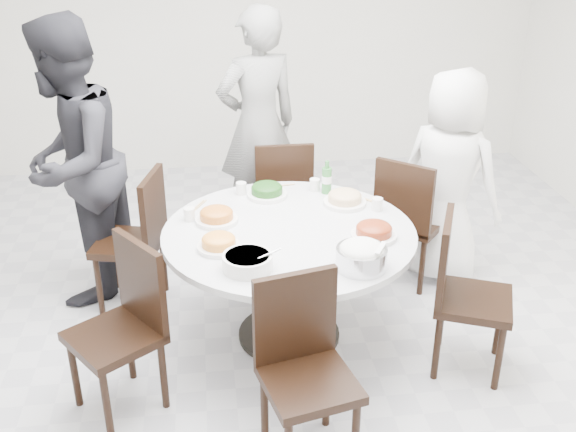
{
  "coord_description": "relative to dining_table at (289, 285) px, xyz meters",
  "views": [
    {
      "loc": [
        -0.25,
        -3.54,
        2.54
      ],
      "look_at": [
        0.2,
        0.02,
        0.82
      ],
      "focal_mm": 42.0,
      "sensor_mm": 36.0,
      "label": 1
    }
  ],
  "objects": [
    {
      "name": "floor",
      "position": [
        -0.2,
        0.03,
        -0.38
      ],
      "size": [
        6.0,
        6.0,
        0.01
      ],
      "primitive_type": "cube",
      "color": "silver",
      "rests_on": "ground"
    },
    {
      "name": "wall_back",
      "position": [
        -0.2,
        3.03,
        1.02
      ],
      "size": [
        6.0,
        0.01,
        2.8
      ],
      "primitive_type": "cube",
      "color": "silver",
      "rests_on": "ground"
    },
    {
      "name": "dining_table",
      "position": [
        0.0,
        0.0,
        0.0
      ],
      "size": [
        1.5,
        1.5,
        0.75
      ],
      "primitive_type": "cylinder",
      "color": "silver",
      "rests_on": "floor"
    },
    {
      "name": "chair_ne",
      "position": [
        0.95,
        0.62,
        0.1
      ],
      "size": [
        0.59,
        0.59,
        0.95
      ],
      "primitive_type": "cube",
      "rotation": [
        0.0,
        0.0,
        2.43
      ],
      "color": "black",
      "rests_on": "floor"
    },
    {
      "name": "chair_n",
      "position": [
        0.08,
        1.12,
        0.1
      ],
      "size": [
        0.42,
        0.42,
        0.95
      ],
      "primitive_type": "cube",
      "rotation": [
        0.0,
        0.0,
        3.15
      ],
      "color": "black",
      "rests_on": "floor"
    },
    {
      "name": "chair_nw",
      "position": [
        -1.0,
        0.53,
        0.1
      ],
      "size": [
        0.51,
        0.51,
        0.95
      ],
      "primitive_type": "cube",
      "rotation": [
        0.0,
        0.0,
        4.47
      ],
      "color": "black",
      "rests_on": "floor"
    },
    {
      "name": "chair_sw",
      "position": [
        -0.99,
        -0.53,
        0.1
      ],
      "size": [
        0.59,
        0.59,
        0.95
      ],
      "primitive_type": "cube",
      "rotation": [
        0.0,
        0.0,
        5.34
      ],
      "color": "black",
      "rests_on": "floor"
    },
    {
      "name": "chair_s",
      "position": [
        -0.03,
        -1.02,
        0.1
      ],
      "size": [
        0.51,
        0.51,
        0.95
      ],
      "primitive_type": "cube",
      "rotation": [
        0.0,
        0.0,
        6.52
      ],
      "color": "black",
      "rests_on": "floor"
    },
    {
      "name": "chair_se",
      "position": [
        1.01,
        -0.43,
        0.1
      ],
      "size": [
        0.55,
        0.55,
        0.95
      ],
      "primitive_type": "cube",
      "rotation": [
        0.0,
        0.0,
        7.45
      ],
      "color": "black",
      "rests_on": "floor"
    },
    {
      "name": "diner_right",
      "position": [
        1.2,
        0.63,
        0.39
      ],
      "size": [
        0.87,
        0.88,
        1.53
      ],
      "primitive_type": "imported",
      "rotation": [
        0.0,
        0.0,
        2.33
      ],
      "color": "white",
      "rests_on": "floor"
    },
    {
      "name": "diner_middle",
      "position": [
        -0.05,
        1.48,
        0.54
      ],
      "size": [
        0.78,
        0.64,
        1.84
      ],
      "primitive_type": "imported",
      "rotation": [
        0.0,
        0.0,
        3.48
      ],
      "color": "black",
      "rests_on": "floor"
    },
    {
      "name": "diner_left",
      "position": [
        -1.34,
        0.73,
        0.58
      ],
      "size": [
        0.9,
        1.06,
        1.9
      ],
      "primitive_type": "imported",
      "rotation": [
        0.0,
        0.0,
        4.49
      ],
      "color": "black",
      "rests_on": "floor"
    },
    {
      "name": "dish_greens",
      "position": [
        -0.08,
        0.51,
        0.41
      ],
      "size": [
        0.26,
        0.26,
        0.07
      ],
      "primitive_type": "cylinder",
      "color": "white",
      "rests_on": "dining_table"
    },
    {
      "name": "dish_pale",
      "position": [
        0.4,
        0.32,
        0.41
      ],
      "size": [
        0.27,
        0.27,
        0.07
      ],
      "primitive_type": "cylinder",
      "color": "white",
      "rests_on": "dining_table"
    },
    {
      "name": "dish_orange",
      "position": [
        -0.42,
        0.17,
        0.41
      ],
      "size": [
        0.26,
        0.26,
        0.07
      ],
      "primitive_type": "cylinder",
      "color": "white",
      "rests_on": "dining_table"
    },
    {
      "name": "dish_redbrown",
      "position": [
        0.47,
        -0.15,
        0.41
      ],
      "size": [
        0.27,
        0.27,
        0.07
      ],
      "primitive_type": "cylinder",
      "color": "white",
      "rests_on": "dining_table"
    },
    {
      "name": "dish_tofu",
      "position": [
        -0.42,
        -0.18,
        0.41
      ],
      "size": [
        0.24,
        0.24,
        0.06
      ],
      "primitive_type": "cylinder",
      "color": "white",
      "rests_on": "dining_table"
    },
    {
      "name": "rice_bowl",
      "position": [
        0.32,
        -0.49,
        0.43
      ],
      "size": [
        0.27,
        0.27,
        0.12
      ],
      "primitive_type": "cylinder",
      "color": "silver",
      "rests_on": "dining_table"
    },
    {
      "name": "soup_bowl",
      "position": [
        -0.27,
        -0.42,
        0.42
      ],
      "size": [
        0.27,
        0.27,
        0.08
      ],
      "primitive_type": "cylinder",
      "color": "white",
      "rests_on": "dining_table"
    },
    {
      "name": "beverage_bottle",
      "position": [
        0.32,
        0.52,
        0.49
      ],
      "size": [
        0.06,
        0.06,
        0.22
      ],
      "primitive_type": "cylinder",
      "color": "#2F7533",
      "rests_on": "dining_table"
    },
    {
      "name": "tea_cups",
      "position": [
        -0.03,
        0.66,
        0.42
      ],
      "size": [
        0.07,
        0.07,
        0.08
      ],
      "primitive_type": "cylinder",
      "color": "white",
      "rests_on": "dining_table"
    },
    {
      "name": "chopsticks",
      "position": [
        0.03,
        0.65,
        0.38
      ],
      "size": [
        0.24,
        0.04,
        0.01
      ],
      "primitive_type": null,
      "color": "tan",
      "rests_on": "dining_table"
    }
  ]
}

